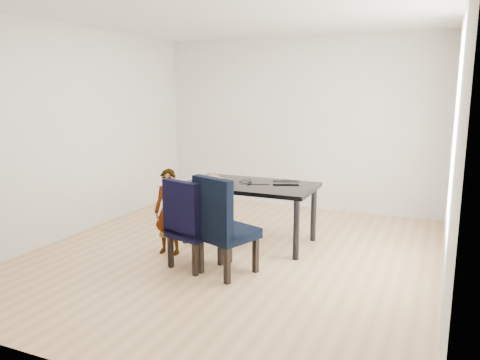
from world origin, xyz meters
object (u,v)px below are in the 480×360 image
at_px(dining_table, 250,213).
at_px(chair_right, 228,225).
at_px(plate, 215,180).
at_px(laptop, 286,182).
at_px(child, 169,212).
at_px(chair_left, 195,223).

xyz_separation_m(dining_table, chair_right, (0.18, -1.02, 0.15)).
height_order(dining_table, plate, plate).
bearing_deg(plate, laptop, 15.06).
height_order(dining_table, chair_right, chair_right).
relative_size(child, laptop, 3.08).
bearing_deg(child, chair_left, -31.32).
height_order(chair_right, laptop, chair_right).
bearing_deg(chair_left, child, 169.13).
xyz_separation_m(child, plate, (0.20, 0.77, 0.26)).
bearing_deg(chair_left, plate, 120.72).
distance_m(chair_left, plate, 1.08).
bearing_deg(dining_table, chair_right, -79.96).
distance_m(dining_table, laptop, 0.60).
relative_size(chair_left, plate, 3.91).
bearing_deg(laptop, chair_left, 41.94).
distance_m(chair_left, child, 0.53).
distance_m(dining_table, plate, 0.62).
distance_m(chair_right, plate, 1.25).
distance_m(dining_table, chair_right, 1.05).
distance_m(chair_right, child, 0.91).
height_order(chair_left, chair_right, chair_right).
height_order(chair_right, child, chair_right).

